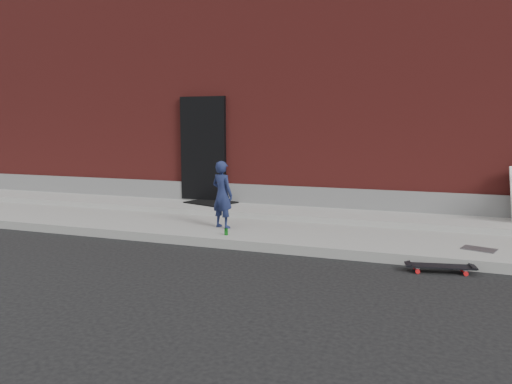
% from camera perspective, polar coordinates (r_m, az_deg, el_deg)
% --- Properties ---
extents(ground, '(80.00, 80.00, 0.00)m').
position_cam_1_polar(ground, '(7.54, 2.20, -7.04)').
color(ground, black).
rests_on(ground, ground).
extents(sidewalk, '(20.00, 3.00, 0.15)m').
position_cam_1_polar(sidewalk, '(8.93, 5.13, -4.25)').
color(sidewalk, gray).
rests_on(sidewalk, ground).
extents(apron, '(20.00, 1.20, 0.10)m').
position_cam_1_polar(apron, '(9.76, 6.48, -2.49)').
color(apron, gray).
rests_on(apron, sidewalk).
extents(building, '(20.00, 8.10, 5.00)m').
position_cam_1_polar(building, '(14.13, 11.00, 9.91)').
color(building, maroon).
rests_on(building, ground).
extents(child, '(0.49, 0.40, 1.16)m').
position_cam_1_polar(child, '(8.58, -3.88, -0.29)').
color(child, '#192146').
rests_on(child, sidewalk).
extents(skateboard, '(0.88, 0.37, 0.10)m').
position_cam_1_polar(skateboard, '(7.00, 20.31, -8.01)').
color(skateboard, red).
rests_on(skateboard, ground).
extents(soda_can, '(0.07, 0.07, 0.11)m').
position_cam_1_polar(soda_can, '(8.08, -3.43, -4.55)').
color(soda_can, '#17761E').
rests_on(soda_can, sidewalk).
extents(doormat, '(1.13, 1.03, 0.03)m').
position_cam_1_polar(doormat, '(10.76, -5.18, -1.19)').
color(doormat, black).
rests_on(doormat, apron).
extents(utility_plate, '(0.51, 0.41, 0.01)m').
position_cam_1_polar(utility_plate, '(7.84, 24.14, -5.97)').
color(utility_plate, '#55555A').
rests_on(utility_plate, sidewalk).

